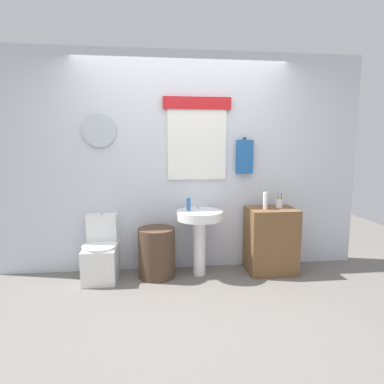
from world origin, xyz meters
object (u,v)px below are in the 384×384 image
(lotion_bottle, at_px, (265,201))
(toilet, at_px, (101,254))
(wooden_cabinet, at_px, (271,240))
(soap_bottle, at_px, (189,204))
(laundry_hamper, at_px, (157,253))
(pedestal_sink, at_px, (199,226))
(toothbrush_cup, at_px, (279,204))

(lotion_bottle, bearing_deg, toilet, 177.75)
(wooden_cabinet, distance_m, soap_bottle, 1.08)
(soap_bottle, relative_size, lotion_bottle, 0.72)
(toilet, height_order, lotion_bottle, lotion_bottle)
(laundry_hamper, bearing_deg, lotion_bottle, -1.82)
(laundry_hamper, distance_m, pedestal_sink, 0.58)
(toilet, distance_m, toothbrush_cup, 2.15)
(wooden_cabinet, xyz_separation_m, lotion_bottle, (-0.10, -0.04, 0.49))
(lotion_bottle, bearing_deg, pedestal_sink, 177.00)
(laundry_hamper, xyz_separation_m, wooden_cabinet, (1.36, 0.00, 0.10))
(laundry_hamper, xyz_separation_m, lotion_bottle, (1.26, -0.04, 0.59))
(wooden_cabinet, height_order, soap_bottle, soap_bottle)
(pedestal_sink, relative_size, toothbrush_cup, 4.13)
(lotion_bottle, relative_size, toothbrush_cup, 1.09)
(laundry_hamper, bearing_deg, toothbrush_cup, 0.78)
(toilet, height_order, soap_bottle, soap_bottle)
(pedestal_sink, relative_size, lotion_bottle, 3.79)
(laundry_hamper, height_order, lotion_bottle, lotion_bottle)
(toilet, relative_size, toothbrush_cup, 3.97)
(wooden_cabinet, distance_m, lotion_bottle, 0.50)
(pedestal_sink, bearing_deg, lotion_bottle, -3.00)
(wooden_cabinet, xyz_separation_m, soap_bottle, (-0.98, 0.05, 0.45))
(laundry_hamper, height_order, toothbrush_cup, toothbrush_cup)
(laundry_hamper, height_order, wooden_cabinet, wooden_cabinet)
(pedestal_sink, distance_m, wooden_cabinet, 0.88)
(soap_bottle, bearing_deg, toothbrush_cup, -1.60)
(toilet, bearing_deg, toothbrush_cup, -0.39)
(pedestal_sink, height_order, toothbrush_cup, toothbrush_cup)
(soap_bottle, bearing_deg, lotion_bottle, -5.82)
(pedestal_sink, bearing_deg, laundry_hamper, 180.00)
(laundry_hamper, relative_size, pedestal_sink, 0.75)
(toilet, bearing_deg, soap_bottle, 0.90)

